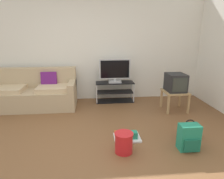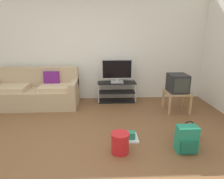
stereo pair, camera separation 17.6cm
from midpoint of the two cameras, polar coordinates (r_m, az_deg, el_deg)
The scene contains 11 objects.
ground_plane at distance 3.25m, azimuth -8.02°, elevation -15.95°, with size 9.00×9.80×0.02m, color brown.
wall_back at distance 5.22m, azimuth -6.30°, elevation 11.93°, with size 9.00×0.10×2.70m, color silver.
couch at distance 5.07m, azimuth -19.76°, elevation -0.72°, with size 1.98×0.83×0.89m.
tv_stand at distance 5.11m, azimuth 2.33°, elevation -0.66°, with size 0.94×0.37×0.50m.
flat_tv at distance 4.96m, azimuth 2.43°, elevation 5.20°, with size 0.76×0.22×0.58m.
side_table at distance 4.67m, azimuth 18.84°, elevation -1.51°, with size 0.51×0.51×0.44m.
crt_tv at distance 4.61m, azimuth 19.05°, elevation 1.69°, with size 0.39×0.45×0.39m.
backpack at distance 3.25m, azimuth 21.78°, elevation -12.89°, with size 0.30×0.26×0.40m.
handbag at distance 3.63m, azimuth 22.02°, elevation -11.28°, with size 0.29×0.12×0.32m.
cleaning_bucket at distance 3.02m, azimuth 4.01°, elevation -14.64°, with size 0.27×0.27×0.31m.
floor_tray at distance 3.42m, azimuth 5.07°, elevation -13.08°, with size 0.43×0.34×0.14m.
Camera 2 is at (0.38, -2.76, 1.69)m, focal length 32.46 mm.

